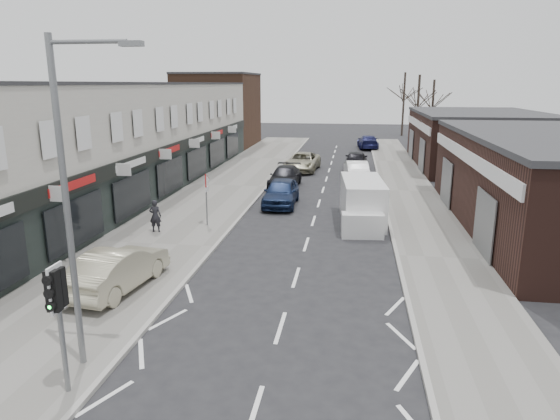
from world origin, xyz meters
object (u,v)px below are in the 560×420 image
at_px(white_van, 362,203).
at_px(parked_car_left_a, 281,192).
at_px(parked_car_left_b, 285,177).
at_px(parked_car_right_a, 356,170).
at_px(parked_car_right_c, 368,142).
at_px(street_lamp, 72,190).
at_px(traffic_light, 57,300).
at_px(parked_car_right_b, 356,160).
at_px(pedestrian, 155,216).
at_px(parked_car_left_c, 302,162).
at_px(warning_sign, 207,185).
at_px(sedan_on_pavement, 118,269).

distance_m(white_van, parked_car_left_a, 5.65).
bearing_deg(parked_car_left_b, parked_car_right_a, 35.10).
relative_size(white_van, parked_car_right_c, 1.14).
bearing_deg(parked_car_left_a, street_lamp, -97.91).
xyz_separation_m(traffic_light, white_van, (6.91, 16.08, -1.36)).
bearing_deg(parked_car_right_b, pedestrian, 67.27).
relative_size(parked_car_left_c, parked_car_right_b, 1.17).
relative_size(white_van, parked_car_left_b, 1.19).
bearing_deg(parked_car_left_b, parked_car_right_c, 74.40).
bearing_deg(warning_sign, pedestrian, -145.37).
height_order(white_van, parked_car_left_a, white_van).
bearing_deg(street_lamp, parked_car_right_c, 80.05).
distance_m(white_van, parked_car_right_c, 30.88).
xyz_separation_m(white_van, parked_car_left_c, (-4.71, 15.34, -0.30)).
distance_m(sedan_on_pavement, pedestrian, 6.89).
bearing_deg(pedestrian, traffic_light, 97.83).
xyz_separation_m(street_lamp, parked_car_left_c, (2.33, 30.21, -3.87)).
height_order(white_van, parked_car_right_b, white_van).
bearing_deg(pedestrian, parked_car_right_a, -126.74).
xyz_separation_m(pedestrian, parked_car_left_b, (4.61, 12.05, -0.19)).
xyz_separation_m(warning_sign, parked_car_left_b, (2.46, 10.56, -1.49)).
height_order(parked_car_left_b, parked_car_right_a, parked_car_right_a).
bearing_deg(parked_car_left_a, parked_car_left_c, 89.46).
height_order(traffic_light, street_lamp, street_lamp).
xyz_separation_m(street_lamp, warning_sign, (-0.63, 12.80, -2.42)).
relative_size(street_lamp, parked_car_right_c, 1.56).
xyz_separation_m(street_lamp, pedestrian, (-2.78, 11.32, -3.72)).
bearing_deg(parked_car_left_c, pedestrian, -101.37).
distance_m(warning_sign, parked_car_left_a, 6.12).
relative_size(pedestrian, parked_car_right_a, 0.35).
height_order(parked_car_left_c, parked_car_right_c, parked_car_left_c).
relative_size(parked_car_right_b, parked_car_right_c, 0.89).
bearing_deg(sedan_on_pavement, white_van, -121.62).
height_order(parked_car_right_a, parked_car_right_b, parked_car_right_b).
bearing_deg(traffic_light, pedestrian, 103.05).
height_order(warning_sign, parked_car_left_c, warning_sign).
distance_m(white_van, parked_car_right_a, 11.96).
relative_size(traffic_light, parked_car_right_c, 0.60).
bearing_deg(street_lamp, warning_sign, 92.84).
height_order(sedan_on_pavement, pedestrian, pedestrian).
distance_m(parked_car_left_b, parked_car_left_c, 6.86).
bearing_deg(parked_car_left_b, parked_car_right_b, 59.95).
distance_m(parked_car_left_a, parked_car_right_a, 9.88).
bearing_deg(sedan_on_pavement, parked_car_right_c, -95.19).
relative_size(parked_car_left_b, parked_car_right_b, 1.07).
bearing_deg(traffic_light, parked_car_right_c, 80.45).
xyz_separation_m(street_lamp, sedan_on_pavement, (-1.40, 4.57, -3.76)).
distance_m(pedestrian, parked_car_left_a, 8.39).
relative_size(parked_car_left_c, parked_car_right_a, 1.21).
bearing_deg(white_van, traffic_light, -118.01).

